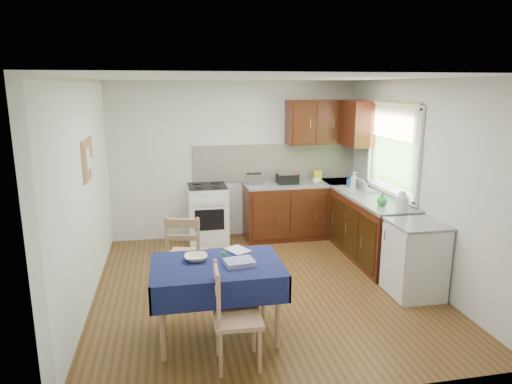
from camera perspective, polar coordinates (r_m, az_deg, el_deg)
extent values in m
plane|color=#4B3014|center=(5.73, 0.83, -11.76)|extent=(4.20, 4.20, 0.00)
cube|color=white|center=(5.20, 0.92, 14.10)|extent=(4.00, 4.20, 0.02)
cube|color=silver|center=(7.36, -2.51, 4.01)|extent=(4.00, 0.02, 2.50)
cube|color=silver|center=(3.38, 8.29, -7.05)|extent=(4.00, 0.02, 2.50)
cube|color=white|center=(5.30, -20.79, -0.40)|extent=(0.02, 4.20, 2.50)
cube|color=silver|center=(6.06, 19.72, 1.29)|extent=(0.02, 4.20, 2.50)
cube|color=black|center=(7.48, 5.89, -2.34)|extent=(1.90, 0.60, 0.86)
cube|color=black|center=(6.68, 14.13, -4.56)|extent=(0.60, 1.70, 0.86)
cube|color=slate|center=(7.37, 5.97, 1.04)|extent=(1.90, 0.60, 0.04)
cube|color=slate|center=(6.56, 14.35, -0.81)|extent=(0.60, 1.70, 0.04)
cube|color=slate|center=(7.58, 10.67, 1.22)|extent=(0.60, 0.60, 0.04)
cube|color=white|center=(7.48, 2.45, 3.77)|extent=(2.70, 0.02, 0.60)
cube|color=black|center=(7.46, 8.46, 8.64)|extent=(1.20, 0.35, 0.70)
cube|color=black|center=(7.22, 12.81, 8.32)|extent=(0.35, 0.50, 0.70)
cube|color=silver|center=(7.19, -6.04, -2.81)|extent=(0.60, 0.60, 0.90)
cube|color=black|center=(7.08, -6.13, 0.74)|extent=(0.58, 0.58, 0.02)
cube|color=black|center=(6.89, -5.81, -3.49)|extent=(0.44, 0.01, 0.32)
cube|color=#2F5422|center=(6.61, 16.71, 4.64)|extent=(0.01, 1.40, 0.85)
cube|color=silver|center=(6.55, 16.96, 10.27)|extent=(0.04, 1.48, 0.06)
cube|color=silver|center=(6.70, 16.29, -0.02)|extent=(0.04, 1.48, 0.06)
cube|color=tan|center=(6.55, 16.72, 8.35)|extent=(0.02, 1.36, 0.44)
cube|color=silver|center=(5.68, 19.26, -8.12)|extent=(0.55, 0.58, 0.85)
cube|color=slate|center=(5.54, 19.61, -3.81)|extent=(0.58, 0.60, 0.03)
cube|color=tan|center=(5.52, -20.33, 3.86)|extent=(0.02, 0.62, 0.47)
cube|color=#9F6142|center=(5.52, -20.18, 3.87)|extent=(0.01, 0.56, 0.41)
cube|color=white|center=(5.44, -20.22, 3.95)|extent=(0.00, 0.18, 0.24)
cube|color=white|center=(5.65, -19.82, 3.06)|extent=(0.00, 0.15, 0.20)
cube|color=#0F123C|center=(4.42, -4.94, -9.13)|extent=(1.21, 0.81, 0.03)
cube|color=#0F123C|center=(4.09, -4.26, -12.78)|extent=(1.25, 0.02, 0.26)
cube|color=#0F123C|center=(4.84, -5.45, -8.57)|extent=(1.25, 0.02, 0.26)
cube|color=#0F123C|center=(4.45, -12.95, -10.88)|extent=(0.02, 0.85, 0.26)
cube|color=#0F123C|center=(4.56, 2.90, -9.93)|extent=(0.02, 0.85, 0.26)
cylinder|color=tan|center=(4.27, -11.63, -15.81)|extent=(0.05, 0.05, 0.73)
cylinder|color=tan|center=(4.37, 2.73, -14.82)|extent=(0.05, 0.05, 0.73)
cylinder|color=tan|center=(4.85, -11.59, -12.15)|extent=(0.05, 0.05, 0.73)
cylinder|color=tan|center=(4.94, 0.91, -11.39)|extent=(0.05, 0.05, 0.73)
cube|color=tan|center=(5.47, -8.61, -7.84)|extent=(0.54, 0.54, 0.04)
cube|color=tan|center=(5.18, -9.21, -4.79)|extent=(0.39, 0.14, 0.31)
cylinder|color=tan|center=(5.68, -6.35, -9.50)|extent=(0.04, 0.04, 0.47)
cylinder|color=tan|center=(5.75, -9.87, -9.31)|extent=(0.04, 0.04, 0.47)
cylinder|color=tan|center=(5.36, -7.07, -10.94)|extent=(0.04, 0.04, 0.47)
cylinder|color=tan|center=(5.44, -10.80, -10.71)|extent=(0.04, 0.04, 0.47)
cube|color=tan|center=(4.11, -2.29, -15.54)|extent=(0.42, 0.42, 0.04)
cube|color=tan|center=(3.94, -4.92, -11.32)|extent=(0.04, 0.37, 0.29)
cylinder|color=tan|center=(4.10, 0.48, -19.18)|extent=(0.04, 0.04, 0.44)
cylinder|color=tan|center=(4.38, -0.27, -16.89)|extent=(0.04, 0.04, 0.44)
cylinder|color=tan|center=(4.06, -4.43, -19.52)|extent=(0.04, 0.04, 0.44)
cylinder|color=tan|center=(4.35, -4.81, -17.18)|extent=(0.04, 0.04, 0.44)
cube|color=#B7B7BC|center=(7.07, -0.26, 1.53)|extent=(0.27, 0.16, 0.18)
cube|color=black|center=(7.05, -0.26, 2.34)|extent=(0.23, 0.02, 0.02)
cube|color=black|center=(7.26, 3.95, 1.66)|extent=(0.32, 0.28, 0.15)
cube|color=#B7B7BC|center=(7.24, 3.96, 2.40)|extent=(0.32, 0.28, 0.03)
cylinder|color=red|center=(7.18, 4.94, 1.72)|extent=(0.05, 0.05, 0.20)
cube|color=yellow|center=(7.55, 7.69, 2.06)|extent=(0.14, 0.12, 0.16)
cube|color=#96959B|center=(6.88, 12.96, 0.16)|extent=(0.40, 0.31, 0.02)
cylinder|color=silver|center=(6.86, 13.00, 0.86)|extent=(0.05, 0.19, 0.19)
cylinder|color=silver|center=(5.90, 17.77, -1.40)|extent=(0.15, 0.15, 0.19)
sphere|color=silver|center=(5.87, 17.85, -0.30)|extent=(0.10, 0.10, 0.10)
imported|color=white|center=(7.29, 7.52, 1.38)|extent=(0.13, 0.13, 0.09)
imported|color=silver|center=(6.93, 12.13, 1.35)|extent=(0.14, 0.14, 0.27)
imported|color=#1D4CAC|center=(7.19, 11.71, 1.43)|extent=(0.12, 0.12, 0.18)
imported|color=#25883A|center=(6.10, 15.49, -0.88)|extent=(0.18, 0.18, 0.17)
imported|color=#FAECCD|center=(4.51, -7.52, -8.14)|extent=(0.22, 0.22, 0.05)
imported|color=white|center=(4.67, -3.23, -7.53)|extent=(0.28, 0.31, 0.02)
cylinder|color=#24873B|center=(4.50, -4.02, -7.93)|extent=(0.04, 0.04, 0.08)
cube|color=#2A2F9B|center=(4.37, -2.10, -8.79)|extent=(0.30, 0.25, 0.05)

